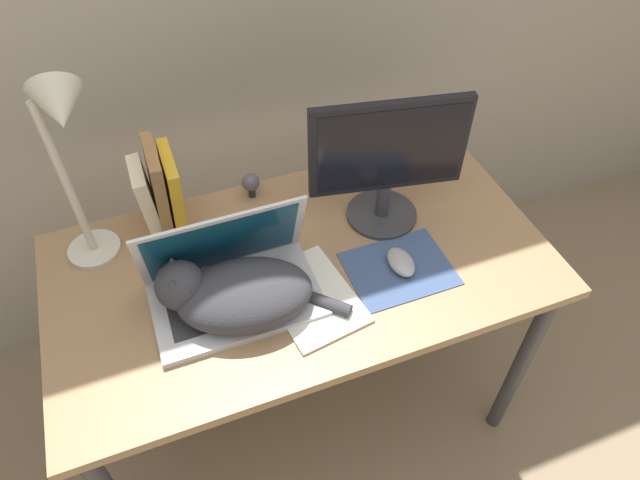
{
  "coord_description": "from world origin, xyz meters",
  "views": [
    {
      "loc": [
        -0.29,
        -0.55,
        1.83
      ],
      "look_at": [
        0.04,
        0.3,
        0.86
      ],
      "focal_mm": 32.0,
      "sensor_mm": 36.0,
      "label": 1
    }
  ],
  "objects_px": {
    "computer_mouse": "(401,262)",
    "laptop": "(232,282)",
    "webcam": "(251,183)",
    "cat": "(235,293)",
    "book_row": "(160,193)",
    "desk_lamp": "(67,144)",
    "external_monitor": "(388,160)",
    "notepad": "(311,297)"
  },
  "relations": [
    {
      "from": "desk_lamp",
      "to": "notepad",
      "type": "distance_m",
      "value": 0.63
    },
    {
      "from": "computer_mouse",
      "to": "notepad",
      "type": "distance_m",
      "value": 0.24
    },
    {
      "from": "cat",
      "to": "desk_lamp",
      "type": "bearing_deg",
      "value": 132.35
    },
    {
      "from": "book_row",
      "to": "webcam",
      "type": "relative_size",
      "value": 3.28
    },
    {
      "from": "computer_mouse",
      "to": "notepad",
      "type": "relative_size",
      "value": 0.33
    },
    {
      "from": "book_row",
      "to": "laptop",
      "type": "bearing_deg",
      "value": -70.49
    },
    {
      "from": "cat",
      "to": "desk_lamp",
      "type": "height_order",
      "value": "desk_lamp"
    },
    {
      "from": "external_monitor",
      "to": "computer_mouse",
      "type": "height_order",
      "value": "external_monitor"
    },
    {
      "from": "computer_mouse",
      "to": "notepad",
      "type": "xyz_separation_m",
      "value": [
        -0.24,
        -0.01,
        -0.01
      ]
    },
    {
      "from": "cat",
      "to": "book_row",
      "type": "height_order",
      "value": "book_row"
    },
    {
      "from": "book_row",
      "to": "desk_lamp",
      "type": "xyz_separation_m",
      "value": [
        -0.16,
        -0.06,
        0.24
      ]
    },
    {
      "from": "book_row",
      "to": "desk_lamp",
      "type": "relative_size",
      "value": 0.48
    },
    {
      "from": "laptop",
      "to": "cat",
      "type": "relative_size",
      "value": 0.93
    },
    {
      "from": "webcam",
      "to": "external_monitor",
      "type": "bearing_deg",
      "value": -33.4
    },
    {
      "from": "computer_mouse",
      "to": "laptop",
      "type": "bearing_deg",
      "value": 171.41
    },
    {
      "from": "desk_lamp",
      "to": "webcam",
      "type": "relative_size",
      "value": 6.84
    },
    {
      "from": "external_monitor",
      "to": "computer_mouse",
      "type": "xyz_separation_m",
      "value": [
        -0.03,
        -0.18,
        -0.17
      ]
    },
    {
      "from": "laptop",
      "to": "book_row",
      "type": "height_order",
      "value": "book_row"
    },
    {
      "from": "cat",
      "to": "external_monitor",
      "type": "height_order",
      "value": "external_monitor"
    },
    {
      "from": "book_row",
      "to": "desk_lamp",
      "type": "distance_m",
      "value": 0.29
    },
    {
      "from": "computer_mouse",
      "to": "book_row",
      "type": "height_order",
      "value": "book_row"
    },
    {
      "from": "laptop",
      "to": "external_monitor",
      "type": "bearing_deg",
      "value": 15.18
    },
    {
      "from": "webcam",
      "to": "laptop",
      "type": "bearing_deg",
      "value": -113.11
    },
    {
      "from": "cat",
      "to": "computer_mouse",
      "type": "height_order",
      "value": "cat"
    },
    {
      "from": "external_monitor",
      "to": "cat",
      "type": "bearing_deg",
      "value": -159.51
    },
    {
      "from": "laptop",
      "to": "desk_lamp",
      "type": "bearing_deg",
      "value": 138.09
    },
    {
      "from": "cat",
      "to": "computer_mouse",
      "type": "relative_size",
      "value": 4.28
    },
    {
      "from": "laptop",
      "to": "desk_lamp",
      "type": "distance_m",
      "value": 0.46
    },
    {
      "from": "book_row",
      "to": "notepad",
      "type": "bearing_deg",
      "value": -53.33
    },
    {
      "from": "webcam",
      "to": "computer_mouse",
      "type": "bearing_deg",
      "value": -54.63
    },
    {
      "from": "notepad",
      "to": "webcam",
      "type": "height_order",
      "value": "webcam"
    },
    {
      "from": "book_row",
      "to": "notepad",
      "type": "xyz_separation_m",
      "value": [
        0.27,
        -0.36,
        -0.11
      ]
    },
    {
      "from": "laptop",
      "to": "cat",
      "type": "bearing_deg",
      "value": -95.47
    },
    {
      "from": "cat",
      "to": "book_row",
      "type": "distance_m",
      "value": 0.35
    },
    {
      "from": "webcam",
      "to": "notepad",
      "type": "bearing_deg",
      "value": -85.44
    },
    {
      "from": "notepad",
      "to": "external_monitor",
      "type": "bearing_deg",
      "value": 35.17
    },
    {
      "from": "external_monitor",
      "to": "notepad",
      "type": "xyz_separation_m",
      "value": [
        -0.27,
        -0.19,
        -0.19
      ]
    },
    {
      "from": "cat",
      "to": "desk_lamp",
      "type": "xyz_separation_m",
      "value": [
        -0.25,
        0.28,
        0.28
      ]
    },
    {
      "from": "computer_mouse",
      "to": "webcam",
      "type": "height_order",
      "value": "webcam"
    },
    {
      "from": "desk_lamp",
      "to": "external_monitor",
      "type": "bearing_deg",
      "value": -9.17
    },
    {
      "from": "cat",
      "to": "laptop",
      "type": "bearing_deg",
      "value": 84.53
    },
    {
      "from": "cat",
      "to": "book_row",
      "type": "bearing_deg",
      "value": 106.28
    }
  ]
}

